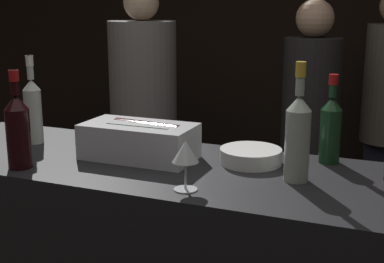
% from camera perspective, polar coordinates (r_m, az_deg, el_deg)
% --- Properties ---
extents(wall_back_chalkboard, '(6.40, 0.06, 2.80)m').
position_cam_1_polar(wall_back_chalkboard, '(4.13, 13.01, 9.97)').
color(wall_back_chalkboard, black).
rests_on(wall_back_chalkboard, ground_plane).
extents(ice_bin_with_bottles, '(0.41, 0.21, 0.13)m').
position_cam_1_polar(ice_bin_with_bottles, '(1.95, -5.60, -0.88)').
color(ice_bin_with_bottles, silver).
rests_on(ice_bin_with_bottles, bar_counter).
extents(bowl_white, '(0.22, 0.22, 0.05)m').
position_cam_1_polar(bowl_white, '(1.90, 6.28, -2.56)').
color(bowl_white, white).
rests_on(bowl_white, bar_counter).
extents(wine_glass, '(0.08, 0.08, 0.16)m').
position_cam_1_polar(wine_glass, '(1.60, -0.70, -2.36)').
color(wine_glass, silver).
rests_on(wine_glass, bar_counter).
extents(white_wine_bottle, '(0.07, 0.07, 0.35)m').
position_cam_1_polar(white_wine_bottle, '(2.23, -16.62, 2.40)').
color(white_wine_bottle, '#B2B7AD').
rests_on(white_wine_bottle, bar_counter).
extents(red_wine_bottle_tall, '(0.08, 0.08, 0.34)m').
position_cam_1_polar(red_wine_bottle_tall, '(1.91, -18.07, 0.27)').
color(red_wine_bottle_tall, black).
rests_on(red_wine_bottle_tall, bar_counter).
extents(rose_wine_bottle, '(0.08, 0.08, 0.38)m').
position_cam_1_polar(rose_wine_bottle, '(1.71, 11.21, -0.32)').
color(rose_wine_bottle, '#9EA899').
rests_on(rose_wine_bottle, bar_counter).
extents(red_wine_bottle_burgundy, '(0.07, 0.07, 0.32)m').
position_cam_1_polar(red_wine_bottle_burgundy, '(1.94, 14.57, 0.48)').
color(red_wine_bottle_burgundy, '#143319').
rests_on(red_wine_bottle_burgundy, bar_counter).
extents(person_in_hoodie, '(0.32, 0.32, 1.66)m').
position_cam_1_polar(person_in_hoodie, '(3.15, 12.39, 0.31)').
color(person_in_hoodie, black).
rests_on(person_in_hoodie, ground_plane).
extents(person_grey_polo, '(0.41, 0.41, 1.74)m').
position_cam_1_polar(person_grey_polo, '(3.30, -5.17, 1.77)').
color(person_grey_polo, black).
rests_on(person_grey_polo, ground_plane).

